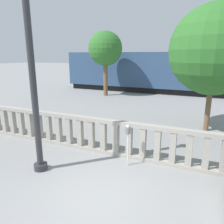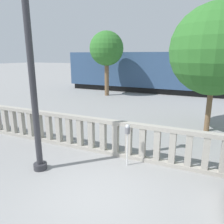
{
  "view_description": "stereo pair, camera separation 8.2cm",
  "coord_description": "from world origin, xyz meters",
  "px_view_note": "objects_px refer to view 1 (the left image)",
  "views": [
    {
      "loc": [
        2.32,
        -4.3,
        3.59
      ],
      "look_at": [
        -1.09,
        3.53,
        1.35
      ],
      "focal_mm": 35.0,
      "sensor_mm": 36.0,
      "label": 1
    },
    {
      "loc": [
        2.39,
        -4.27,
        3.59
      ],
      "look_at": [
        -1.09,
        3.53,
        1.35
      ],
      "focal_mm": 35.0,
      "sensor_mm": 36.0,
      "label": 2
    }
  ],
  "objects_px": {
    "lamppost": "(31,64)",
    "tree_right": "(105,49)",
    "parking_meter": "(128,133)",
    "train_near": "(166,72)",
    "tree_left": "(215,50)"
  },
  "relations": [
    {
      "from": "lamppost",
      "to": "parking_meter",
      "type": "relative_size",
      "value": 4.68
    },
    {
      "from": "parking_meter",
      "to": "train_near",
      "type": "distance_m",
      "value": 15.42
    },
    {
      "from": "lamppost",
      "to": "tree_right",
      "type": "distance_m",
      "value": 13.48
    },
    {
      "from": "parking_meter",
      "to": "train_near",
      "type": "relative_size",
      "value": 0.07
    },
    {
      "from": "lamppost",
      "to": "tree_left",
      "type": "distance_m",
      "value": 7.86
    },
    {
      "from": "lamppost",
      "to": "tree_left",
      "type": "height_order",
      "value": "lamppost"
    },
    {
      "from": "parking_meter",
      "to": "train_near",
      "type": "height_order",
      "value": "train_near"
    },
    {
      "from": "lamppost",
      "to": "parking_meter",
      "type": "xyz_separation_m",
      "value": [
        2.47,
        1.38,
        -2.18
      ]
    },
    {
      "from": "train_near",
      "to": "tree_right",
      "type": "height_order",
      "value": "tree_right"
    },
    {
      "from": "tree_left",
      "to": "tree_right",
      "type": "xyz_separation_m",
      "value": [
        -8.57,
        6.73,
        0.29
      ]
    },
    {
      "from": "parking_meter",
      "to": "lamppost",
      "type": "bearing_deg",
      "value": -150.88
    },
    {
      "from": "lamppost",
      "to": "tree_left",
      "type": "xyz_separation_m",
      "value": [
        4.82,
        6.2,
        0.46
      ]
    },
    {
      "from": "train_near",
      "to": "parking_meter",
      "type": "bearing_deg",
      "value": -84.3
    },
    {
      "from": "lamppost",
      "to": "train_near",
      "type": "distance_m",
      "value": 16.78
    },
    {
      "from": "train_near",
      "to": "tree_right",
      "type": "distance_m",
      "value": 6.37
    }
  ]
}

